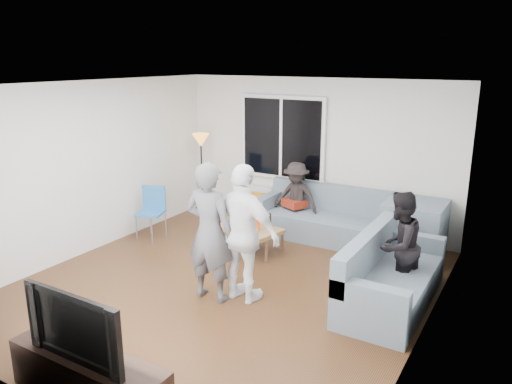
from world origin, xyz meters
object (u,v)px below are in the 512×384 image
Objects in this scene: sofa_back_section at (327,214)px; player_left at (209,232)px; tv_console at (89,377)px; spectator_right at (399,246)px; television at (83,323)px; coffee_table at (246,238)px; spectator_back at (296,198)px; sofa_right_section at (393,271)px; floor_lamp at (202,176)px; side_chair at (151,214)px; player_right at (244,234)px.

sofa_back_section is 1.32× the size of player_left.
spectator_right is at bearing 61.65° from tv_console.
television is (-0.22, -4.77, 0.33)m from sofa_back_section.
coffee_table is 1.25m from spectator_back.
sofa_back_section is 2.27m from sofa_right_section.
spectator_right is at bearing -19.51° from floor_lamp.
side_chair reaches higher than sofa_back_section.
sofa_right_section is at bearing -156.44° from player_left.
spectator_back is (-2.14, 1.68, 0.19)m from sofa_right_section.
side_chair is (-1.64, -0.35, 0.23)m from coffee_table.
player_left reaches higher than side_chair.
player_left reaches higher than sofa_back_section.
floor_lamp reaches higher than spectator_back.
spectator_right reaches higher than television.
player_left is 1.01× the size of player_right.
coffee_table is (-2.43, 0.54, -0.22)m from sofa_right_section.
sofa_back_section is at bearing 51.82° from coffee_table.
floor_lamp is at bearing -178.50° from spectator_back.
floor_lamp is at bearing 115.82° from television.
player_left is at bearing -51.66° from floor_lamp.
player_left is at bearing 95.57° from tv_console.
sofa_back_section is 1.68× the size of spectator_right.
sofa_back_section is 2.67× the size of side_chair.
side_chair is 0.54× the size of tv_console.
sofa_right_section is at bearing -21.68° from floor_lamp.
side_chair is 1.47m from floor_lamp.
sofa_right_section reaches higher than coffee_table.
spectator_right is (0.00, 0.18, 0.26)m from sofa_right_section.
floor_lamp is 3.37m from player_left.
sofa_right_section is 1.25× the size of tv_console.
floor_lamp is 1.43× the size of television.
sofa_right_section is 2.33× the size of side_chair.
player_right is at bearing -59.20° from coffee_table.
player_right is 2.59m from spectator_back.
spectator_right reaches higher than coffee_table.
floor_lamp reaches higher than sofa_back_section.
floor_lamp is (-4.07, 1.62, 0.36)m from sofa_right_section.
spectator_right reaches higher than tv_console.
player_left is at bearing -87.06° from spectator_back.
sofa_back_section is 0.61m from spectator_back.
television is (0.20, -2.10, -0.12)m from player_left.
tv_console is 1.47× the size of television.
spectator_right is 3.75m from television.
sofa_back_section is 2.74m from player_left.
floor_lamp is (-1.64, 1.07, 0.58)m from coffee_table.
tv_console is (-0.18, -2.28, -0.64)m from player_right.
floor_lamp is at bearing -55.35° from player_left.
spectator_back is at bearing -72.35° from player_right.
side_chair is at bearing 124.69° from tv_console.
television is (-0.18, -2.28, -0.11)m from player_right.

